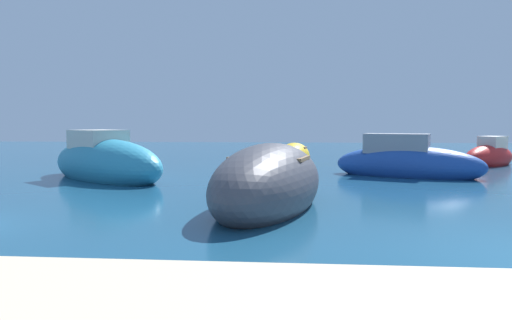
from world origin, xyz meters
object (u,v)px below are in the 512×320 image
object	(u,v)px
moored_boat_1	(294,157)
moored_boat_3	(269,184)
moored_boat_6	(263,166)
moored_boat_7	(489,157)
moored_boat_5	(106,158)
moored_boat_2	(406,163)
moored_boat_4	(105,163)

from	to	relation	value
moored_boat_1	moored_boat_3	size ratio (longest dim) A/B	0.66
moored_boat_6	moored_boat_7	xyz separation A→B (m)	(10.38, 4.78, 0.07)
moored_boat_3	moored_boat_5	distance (m)	13.41
moored_boat_6	moored_boat_5	bearing A→B (deg)	-123.36
moored_boat_3	moored_boat_7	bearing A→B (deg)	-28.34
moored_boat_2	moored_boat_6	xyz separation A→B (m)	(-5.38, 0.00, -0.15)
moored_boat_2	moored_boat_4	size ratio (longest dim) A/B	0.92
moored_boat_4	moored_boat_7	xyz separation A→B (m)	(15.88, 6.47, -0.16)
moored_boat_2	moored_boat_3	distance (m)	8.18
moored_boat_6	moored_boat_7	size ratio (longest dim) A/B	0.95
moored_boat_4	moored_boat_7	world-z (taller)	moored_boat_4
moored_boat_4	moored_boat_7	size ratio (longest dim) A/B	1.61
moored_boat_6	moored_boat_7	distance (m)	11.43
moored_boat_3	moored_boat_5	xyz separation A→B (m)	(-8.39, 10.46, -0.26)
moored_boat_5	moored_boat_2	bearing A→B (deg)	20.85
moored_boat_3	moored_boat_5	bearing A→B (deg)	51.11
moored_boat_2	moored_boat_3	size ratio (longest dim) A/B	0.95
moored_boat_3	moored_boat_7	distance (m)	15.04
moored_boat_5	moored_boat_7	size ratio (longest dim) A/B	0.98
moored_boat_2	moored_boat_4	distance (m)	11.01
moored_boat_6	moored_boat_3	bearing A→B (deg)	-2.34
moored_boat_3	moored_boat_6	xyz separation A→B (m)	(-0.57, 6.62, -0.19)
moored_boat_1	moored_boat_5	size ratio (longest dim) A/B	1.06
moored_boat_2	moored_boat_5	size ratio (longest dim) A/B	1.53
moored_boat_1	moored_boat_5	xyz separation A→B (m)	(-9.02, -0.73, -0.09)
moored_boat_4	moored_boat_5	distance (m)	6.00
moored_boat_3	moored_boat_4	xyz separation A→B (m)	(-6.07, 4.93, 0.03)
moored_boat_5	moored_boat_7	bearing A→B (deg)	40.03
moored_boat_3	moored_boat_6	distance (m)	6.65
moored_boat_1	moored_boat_7	world-z (taller)	moored_boat_7
moored_boat_1	moored_boat_5	distance (m)	9.05
moored_boat_1	moored_boat_7	distance (m)	9.18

